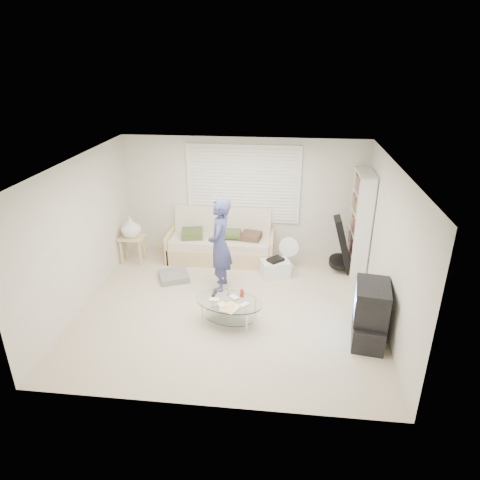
# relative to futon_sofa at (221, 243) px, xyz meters

# --- Properties ---
(ground) EXTENTS (5.00, 5.00, 0.00)m
(ground) POSITION_rel_futon_sofa_xyz_m (0.43, -1.88, -0.35)
(ground) COLOR #B9AA90
(ground) RESTS_ON ground
(room_shell) EXTENTS (5.02, 4.52, 2.51)m
(room_shell) POSITION_rel_futon_sofa_xyz_m (0.43, -1.40, 1.28)
(room_shell) COLOR beige
(room_shell) RESTS_ON ground
(window_blinds) EXTENTS (2.32, 0.08, 1.62)m
(window_blinds) POSITION_rel_futon_sofa_xyz_m (0.43, 0.32, 1.20)
(window_blinds) COLOR silver
(window_blinds) RESTS_ON ground
(futon_sofa) EXTENTS (2.19, 0.88, 1.07)m
(futon_sofa) POSITION_rel_futon_sofa_xyz_m (0.00, 0.00, 0.00)
(futon_sofa) COLOR tan
(futon_sofa) RESTS_ON ground
(grey_floor_pillow) EXTENTS (0.70, 0.70, 0.12)m
(grey_floor_pillow) POSITION_rel_futon_sofa_xyz_m (-0.78, -0.99, -0.29)
(grey_floor_pillow) COLOR slate
(grey_floor_pillow) RESTS_ON ground
(side_table) EXTENTS (0.50, 0.40, 0.99)m
(side_table) POSITION_rel_futon_sofa_xyz_m (-1.79, -0.34, 0.38)
(side_table) COLOR tan
(side_table) RESTS_ON ground
(bookshelf) EXTENTS (0.32, 0.84, 2.00)m
(bookshelf) POSITION_rel_futon_sofa_xyz_m (2.75, -0.17, 0.65)
(bookshelf) COLOR white
(bookshelf) RESTS_ON ground
(guitar_case) EXTENTS (0.47, 0.42, 1.12)m
(guitar_case) POSITION_rel_futon_sofa_xyz_m (2.45, -0.32, 0.15)
(guitar_case) COLOR black
(guitar_case) RESTS_ON ground
(floor_fan) EXTENTS (0.39, 0.27, 0.66)m
(floor_fan) POSITION_rel_futon_sofa_xyz_m (1.41, -0.24, 0.04)
(floor_fan) COLOR white
(floor_fan) RESTS_ON ground
(storage_bin) EXTENTS (0.62, 0.52, 0.37)m
(storage_bin) POSITION_rel_futon_sofa_xyz_m (1.16, -0.63, -0.18)
(storage_bin) COLOR white
(storage_bin) RESTS_ON ground
(tv_unit) EXTENTS (0.58, 0.91, 0.93)m
(tv_unit) POSITION_rel_futon_sofa_xyz_m (2.63, -2.52, 0.10)
(tv_unit) COLOR black
(tv_unit) RESTS_ON ground
(coffee_table) EXTENTS (1.23, 0.94, 0.53)m
(coffee_table) POSITION_rel_futon_sofa_xyz_m (0.48, -2.33, -0.02)
(coffee_table) COLOR silver
(coffee_table) RESTS_ON ground
(standing_person) EXTENTS (0.44, 0.65, 1.74)m
(standing_person) POSITION_rel_futon_sofa_xyz_m (0.17, -1.22, 0.52)
(standing_person) COLOR navy
(standing_person) RESTS_ON ground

